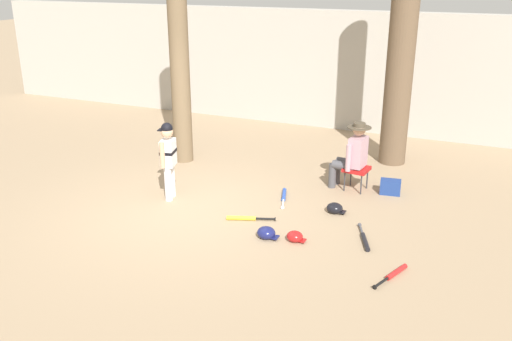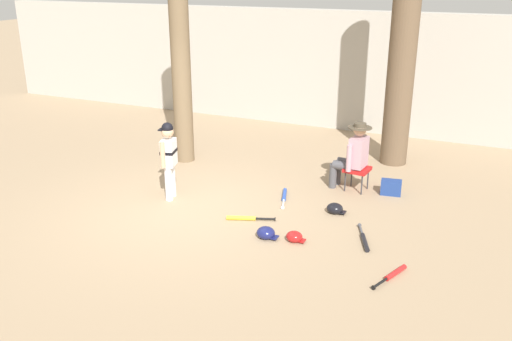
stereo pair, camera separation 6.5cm
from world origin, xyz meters
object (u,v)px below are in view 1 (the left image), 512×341
object	(u,v)px
young_ballplayer	(168,156)
seated_spectator	(352,154)
bat_yellow_trainer	(245,218)
batting_helmet_navy	(266,233)
bat_blue_youth	(284,196)
batting_helmet_red	(295,237)
bat_red_barrel	(394,274)
folding_stool	(357,170)
tree_near_player	(179,50)
tree_behind_spectator	(400,70)
batting_helmet_black	(335,208)
handbag_beside_stool	(390,187)
bat_black_composite	(365,240)

from	to	relation	value
young_ballplayer	seated_spectator	size ratio (longest dim) A/B	1.09
bat_yellow_trainer	batting_helmet_navy	world-z (taller)	batting_helmet_navy
seated_spectator	bat_blue_youth	world-z (taller)	seated_spectator
bat_yellow_trainer	batting_helmet_red	size ratio (longest dim) A/B	2.62
young_ballplayer	bat_red_barrel	xyz separation A→B (m)	(3.91, -1.02, -0.71)
folding_stool	batting_helmet_navy	xyz separation A→B (m)	(-0.71, -2.31, -0.29)
tree_near_player	batting_helmet_navy	world-z (taller)	tree_near_player
tree_near_player	tree_behind_spectator	xyz separation A→B (m)	(3.84, 1.56, -0.36)
young_ballplayer	bat_yellow_trainer	distance (m)	1.70
tree_near_player	tree_behind_spectator	bearing A→B (deg)	22.10
young_ballplayer	batting_helmet_black	distance (m)	2.82
tree_behind_spectator	batting_helmet_red	world-z (taller)	tree_behind_spectator
bat_yellow_trainer	bat_blue_youth	world-z (taller)	same
folding_stool	bat_blue_youth	size ratio (longest dim) A/B	0.60
seated_spectator	bat_yellow_trainer	size ratio (longest dim) A/B	1.65
folding_stool	bat_blue_youth	bearing A→B (deg)	-140.05
tree_near_player	folding_stool	bearing A→B (deg)	-2.70
tree_near_player	handbag_beside_stool	size ratio (longest dim) A/B	14.49
handbag_beside_stool	batting_helmet_navy	xyz separation A→B (m)	(-1.30, -2.35, -0.05)
handbag_beside_stool	young_ballplayer	bearing A→B (deg)	-153.82
tree_near_player	young_ballplayer	size ratio (longest dim) A/B	3.77
tree_behind_spectator	seated_spectator	world-z (taller)	tree_behind_spectator
handbag_beside_stool	batting_helmet_black	xyz separation A→B (m)	(-0.65, -1.12, -0.05)
bat_black_composite	batting_helmet_black	size ratio (longest dim) A/B	2.48
bat_red_barrel	batting_helmet_navy	size ratio (longest dim) A/B	2.18
batting_helmet_black	batting_helmet_red	xyz separation A→B (m)	(-0.25, -1.16, -0.01)
bat_blue_youth	bat_yellow_trainer	bearing A→B (deg)	-102.33
bat_yellow_trainer	batting_helmet_black	xyz separation A→B (m)	(1.18, 0.82, 0.04)
folding_stool	bat_black_composite	world-z (taller)	folding_stool
tree_near_player	bat_yellow_trainer	xyz separation A→B (m)	(2.30, -2.06, -2.15)
handbag_beside_stool	batting_helmet_red	world-z (taller)	handbag_beside_stool
bat_red_barrel	young_ballplayer	bearing A→B (deg)	165.35
tree_behind_spectator	seated_spectator	xyz separation A→B (m)	(-0.40, -1.71, -1.18)
tree_behind_spectator	bat_yellow_trainer	size ratio (longest dim) A/B	6.21
handbag_beside_stool	bat_black_composite	bearing A→B (deg)	-89.61
folding_stool	bat_red_barrel	distance (m)	2.89
young_ballplayer	bat_yellow_trainer	size ratio (longest dim) A/B	1.80
handbag_beside_stool	bat_yellow_trainer	xyz separation A→B (m)	(-1.83, -1.94, -0.10)
tree_behind_spectator	batting_helmet_navy	distance (m)	4.51
bat_black_composite	batting_helmet_red	size ratio (longest dim) A/B	2.72
bat_black_composite	bat_blue_youth	bearing A→B (deg)	147.49
tree_near_player	batting_helmet_red	size ratio (longest dim) A/B	17.75
tree_near_player	bat_red_barrel	world-z (taller)	tree_near_player
folding_stool	batting_helmet_red	world-z (taller)	folding_stool
bat_red_barrel	batting_helmet_red	world-z (taller)	batting_helmet_red
batting_helmet_black	bat_blue_youth	bearing A→B (deg)	166.04
bat_red_barrel	batting_helmet_red	bearing A→B (deg)	165.08
bat_blue_youth	bat_red_barrel	bearing A→B (deg)	-39.51
tree_near_player	seated_spectator	bearing A→B (deg)	-2.59
folding_stool	seated_spectator	distance (m)	0.29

